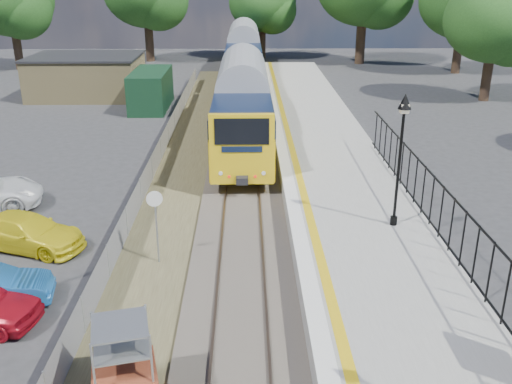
{
  "coord_description": "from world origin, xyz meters",
  "views": [
    {
      "loc": [
        0.19,
        -12.0,
        9.22
      ],
      "look_at": [
        0.51,
        6.38,
        2.0
      ],
      "focal_mm": 40.0,
      "sensor_mm": 36.0,
      "label": 1
    }
  ],
  "objects_px": {
    "train": "(243,68)",
    "speed_sign": "(156,216)",
    "car_yellow": "(26,232)",
    "brick_plinth": "(124,368)",
    "victorian_lamp_north": "(402,130)"
  },
  "relations": [
    {
      "from": "train",
      "to": "speed_sign",
      "type": "xyz_separation_m",
      "value": [
        -2.77,
        -26.03,
        -0.58
      ]
    },
    {
      "from": "speed_sign",
      "to": "car_yellow",
      "type": "xyz_separation_m",
      "value": [
        -4.78,
        1.26,
        -1.15
      ]
    },
    {
      "from": "train",
      "to": "brick_plinth",
      "type": "distance_m",
      "value": 32.87
    },
    {
      "from": "brick_plinth",
      "to": "car_yellow",
      "type": "distance_m",
      "value": 9.44
    },
    {
      "from": "train",
      "to": "speed_sign",
      "type": "height_order",
      "value": "train"
    },
    {
      "from": "victorian_lamp_north",
      "to": "brick_plinth",
      "type": "xyz_separation_m",
      "value": [
        -7.83,
        -7.76,
        -3.22
      ]
    },
    {
      "from": "victorian_lamp_north",
      "to": "train",
      "type": "xyz_separation_m",
      "value": [
        -5.3,
        24.98,
        -1.96
      ]
    },
    {
      "from": "speed_sign",
      "to": "car_yellow",
      "type": "height_order",
      "value": "speed_sign"
    },
    {
      "from": "train",
      "to": "car_yellow",
      "type": "bearing_deg",
      "value": -106.95
    },
    {
      "from": "victorian_lamp_north",
      "to": "car_yellow",
      "type": "height_order",
      "value": "victorian_lamp_north"
    },
    {
      "from": "victorian_lamp_north",
      "to": "car_yellow",
      "type": "relative_size",
      "value": 1.09
    },
    {
      "from": "victorian_lamp_north",
      "to": "brick_plinth",
      "type": "bearing_deg",
      "value": -135.23
    },
    {
      "from": "victorian_lamp_north",
      "to": "train",
      "type": "height_order",
      "value": "victorian_lamp_north"
    },
    {
      "from": "brick_plinth",
      "to": "speed_sign",
      "type": "distance_m",
      "value": 6.76
    },
    {
      "from": "speed_sign",
      "to": "victorian_lamp_north",
      "type": "bearing_deg",
      "value": -6.12
    }
  ]
}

